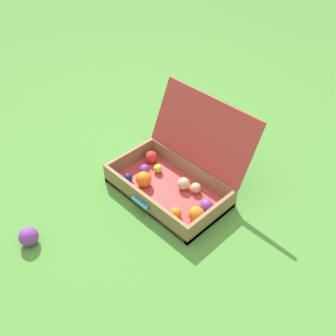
{
  "coord_description": "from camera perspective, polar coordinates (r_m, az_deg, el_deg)",
  "views": [
    {
      "loc": [
        1.11,
        -1.01,
        1.46
      ],
      "look_at": [
        0.05,
        0.03,
        0.18
      ],
      "focal_mm": 41.85,
      "sensor_mm": 36.0,
      "label": 1
    }
  ],
  "objects": [
    {
      "name": "ground_plane",
      "position": [
        2.09,
        -1.46,
        -3.47
      ],
      "size": [
        16.0,
        16.0,
        0.0
      ],
      "primitive_type": "plane",
      "color": "#4C8C38"
    },
    {
      "name": "open_suitcase",
      "position": [
        2.05,
        1.38,
        -0.77
      ],
      "size": [
        0.62,
        0.54,
        0.45
      ],
      "color": "#B23838",
      "rests_on": "ground"
    },
    {
      "name": "stray_ball_on_grass",
      "position": [
        1.94,
        -19.64,
        -9.39
      ],
      "size": [
        0.09,
        0.09,
        0.09
      ],
      "primitive_type": "sphere",
      "color": "purple",
      "rests_on": "ground"
    }
  ]
}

